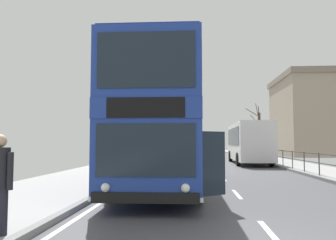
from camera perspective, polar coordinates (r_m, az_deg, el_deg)
The scene contains 5 objects.
double_decker_bus_main at distance 12.58m, azimuth -0.87°, elevation -0.78°, with size 3.33×10.24×4.44m.
background_bus_far_lane at distance 28.07m, azimuth 13.26°, elevation -3.60°, with size 2.69×9.85×3.16m.
pedestrian_railing_far_kerb at distance 19.47m, azimuth 21.81°, elevation -5.93°, with size 0.05×29.97×1.05m.
bare_tree_far_00 at distance 39.67m, azimuth 15.00°, elevation -2.05°, with size 1.83×2.54×5.86m.
background_building_00 at distance 48.01m, azimuth 24.44°, elevation 0.69°, with size 11.21×12.37×10.27m.
Camera 1 is at (-1.41, -3.86, 1.65)m, focal length 36.45 mm.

